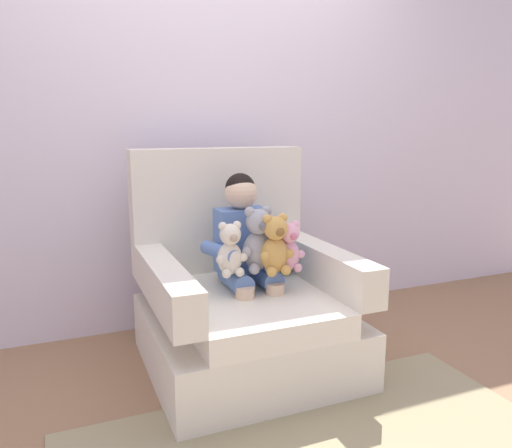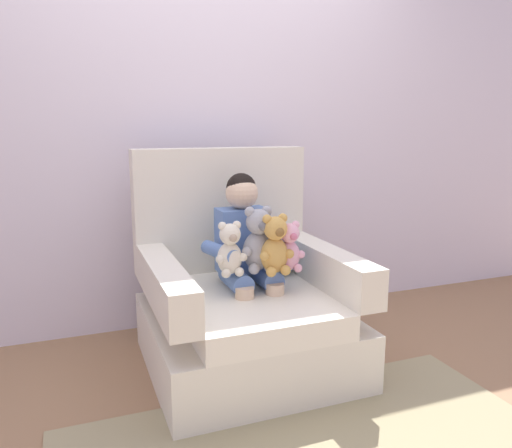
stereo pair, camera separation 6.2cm
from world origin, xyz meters
name	(u,v)px [view 1 (the left image)]	position (x,y,z in m)	size (l,w,h in m)	color
ground_plane	(246,366)	(0.00, 0.00, 0.00)	(8.00, 8.00, 0.00)	#936D4C
back_wall	(200,115)	(0.00, 0.77, 1.30)	(6.00, 0.10, 2.60)	silver
armchair	(242,303)	(0.00, 0.07, 0.33)	(0.98, 1.01, 1.12)	silver
seated_child	(246,245)	(0.03, 0.09, 0.63)	(0.45, 0.39, 0.82)	#597AB7
plush_cream	(230,250)	(-0.10, -0.06, 0.65)	(0.16, 0.13, 0.27)	silver
plush_pink	(289,248)	(0.19, -0.10, 0.64)	(0.15, 0.12, 0.25)	#EAA8BC
plush_grey	(258,241)	(0.05, -0.04, 0.68)	(0.19, 0.16, 0.33)	#9E9EA3
plush_honey	(275,246)	(0.11, -0.11, 0.66)	(0.18, 0.14, 0.30)	gold
throw_pillow	(272,258)	(0.23, 0.19, 0.52)	(0.26, 0.12, 0.26)	slate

